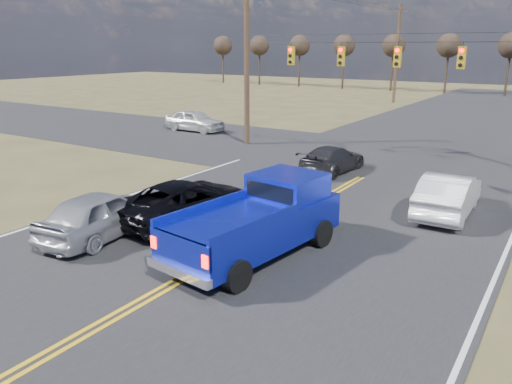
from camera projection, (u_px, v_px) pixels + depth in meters
The scene contains 12 objects.
ground at pixel (136, 306), 11.61m from camera, with size 160.00×160.00×0.00m, color brown.
road_main at pixel (323, 200), 19.65m from camera, with size 14.00×120.00×0.02m, color #28282B.
road_cross at pixel (389, 162), 26.09m from camera, with size 120.00×12.00×0.02m, color #28282B.
signal_gantry at pixel (406, 62), 24.24m from camera, with size 19.60×4.83×10.00m.
utility_poles at pixel (391, 59), 23.82m from camera, with size 19.60×58.32×10.00m.
treeline at pixel (443, 48), 31.70m from camera, with size 87.00×117.80×7.40m.
pickup_truck at pixel (260, 221), 14.16m from camera, with size 2.88×6.01×2.18m.
silver_suv at pixel (101, 214), 15.66m from camera, with size 1.79×4.45×1.52m, color #ABADB4.
black_suv at pixel (187, 201), 17.01m from camera, with size 2.41×5.22×1.45m, color black.
white_car_queue at pixel (448, 194), 17.72m from camera, with size 1.60×4.60×1.51m, color white.
dgrey_car_queue at pixel (332, 159), 23.81m from camera, with size 1.76×4.34×1.26m, color #2C2C30.
cross_car_west at pixel (194, 121), 35.24m from camera, with size 4.47×1.80×1.52m, color silver.
Camera 1 is at (8.01, -7.18, 5.81)m, focal length 35.00 mm.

